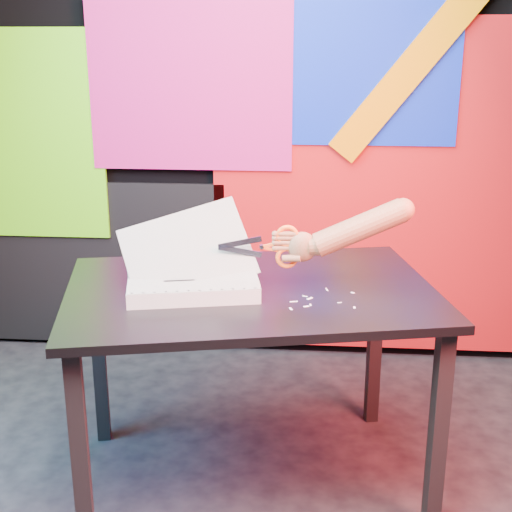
{
  "coord_description": "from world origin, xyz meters",
  "views": [
    {
      "loc": [
        0.33,
        -1.88,
        1.58
      ],
      "look_at": [
        0.15,
        0.35,
        0.87
      ],
      "focal_mm": 50.0,
      "sensor_mm": 36.0,
      "label": 1
    }
  ],
  "objects": [
    {
      "name": "room",
      "position": [
        0.0,
        0.0,
        1.35
      ],
      "size": [
        3.01,
        3.01,
        2.71
      ],
      "color": "black",
      "rests_on": "ground"
    },
    {
      "name": "backdrop",
      "position": [
        0.06,
        1.46,
        0.96
      ],
      "size": [
        2.88,
        0.05,
        2.08
      ],
      "color": "red",
      "rests_on": "ground"
    },
    {
      "name": "work_table",
      "position": [
        0.13,
        0.37,
        0.66
      ],
      "size": [
        1.38,
        1.07,
        0.75
      ],
      "rotation": [
        0.0,
        0.0,
        0.21
      ],
      "color": "#262626",
      "rests_on": "ground"
    },
    {
      "name": "printout_stack",
      "position": [
        -0.07,
        0.33,
        0.78
      ],
      "size": [
        0.51,
        0.39,
        0.32
      ],
      "rotation": [
        0.0,
        0.0,
        0.21
      ],
      "color": "silver",
      "rests_on": "work_table"
    },
    {
      "name": "scissors",
      "position": [
        0.23,
        0.38,
        0.9
      ],
      "size": [
        0.27,
        0.03,
        0.15
      ],
      "rotation": [
        0.0,
        0.0,
        0.09
      ],
      "color": "#A7ADC9",
      "rests_on": "printout_stack"
    },
    {
      "name": "hand_forearm",
      "position": [
        0.45,
        0.4,
        0.95
      ],
      "size": [
        0.45,
        0.11,
        0.22
      ],
      "rotation": [
        0.0,
        0.0,
        0.09
      ],
      "color": "#966E4D",
      "rests_on": "work_table"
    },
    {
      "name": "paper_clippings",
      "position": [
        0.35,
        0.27,
        0.75
      ],
      "size": [
        0.21,
        0.21,
        0.0
      ],
      "color": "white",
      "rests_on": "work_table"
    }
  ]
}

